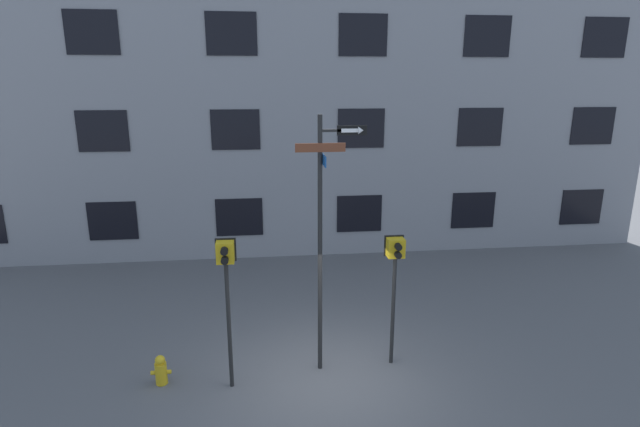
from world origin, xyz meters
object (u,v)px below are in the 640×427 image
street_sign_pole (323,227)px  pedestrian_signal_left (226,274)px  pedestrian_signal_right (395,265)px  fire_hydrant (161,370)px

street_sign_pole → pedestrian_signal_left: 2.02m
pedestrian_signal_left → pedestrian_signal_right: bearing=8.1°
street_sign_pole → pedestrian_signal_left: street_sign_pole is taller
street_sign_pole → fire_hydrant: street_sign_pole is taller
street_sign_pole → pedestrian_signal_left: size_ratio=1.74×
pedestrian_signal_left → fire_hydrant: pedestrian_signal_left is taller
pedestrian_signal_left → fire_hydrant: bearing=170.0°
pedestrian_signal_right → fire_hydrant: 5.03m
fire_hydrant → street_sign_pole: bearing=3.4°
fire_hydrant → pedestrian_signal_right: bearing=2.8°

